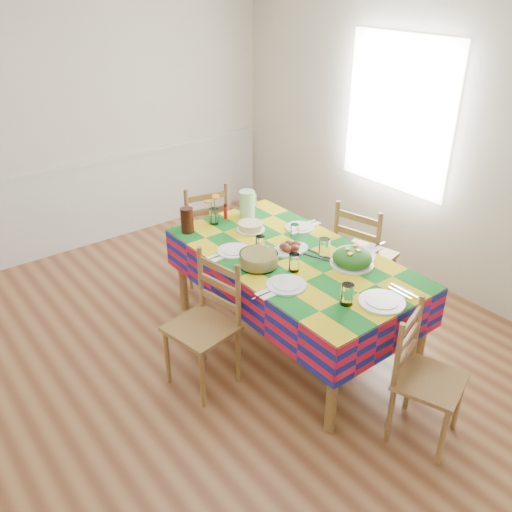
{
  "coord_description": "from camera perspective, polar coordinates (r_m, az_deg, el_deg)",
  "views": [
    {
      "loc": [
        -1.84,
        -2.82,
        2.72
      ],
      "look_at": [
        0.28,
        -0.1,
        0.85
      ],
      "focal_mm": 38.0,
      "sensor_mm": 36.0,
      "label": 1
    }
  ],
  "objects": [
    {
      "name": "room",
      "position": [
        3.64,
        -4.42,
        6.27
      ],
      "size": [
        4.58,
        5.08,
        2.78
      ],
      "color": "brown",
      "rests_on": "ground"
    },
    {
      "name": "wainscot",
      "position": [
        6.04,
        -17.44,
        5.44
      ],
      "size": [
        4.41,
        0.06,
        0.92
      ],
      "color": "silver",
      "rests_on": "room"
    },
    {
      "name": "window_right",
      "position": [
        5.27,
        14.69,
        14.21
      ],
      "size": [
        0.0,
        1.4,
        1.4
      ],
      "primitive_type": "plane",
      "rotation": [
        0.0,
        -1.57,
        0.0
      ],
      "color": "white",
      "rests_on": "room"
    },
    {
      "name": "dining_table",
      "position": [
        4.13,
        3.86,
        -1.03
      ],
      "size": [
        1.07,
        1.99,
        0.77
      ],
      "color": "brown",
      "rests_on": "room"
    },
    {
      "name": "setting_near_head",
      "position": [
        3.59,
        11.92,
        -4.43
      ],
      "size": [
        0.49,
        0.33,
        0.15
      ],
      "color": "white",
      "rests_on": "dining_table"
    },
    {
      "name": "setting_left_near",
      "position": [
        3.76,
        3.45,
        -2.2
      ],
      "size": [
        0.51,
        0.3,
        0.13
      ],
      "rotation": [
        0.0,
        0.0,
        1.57
      ],
      "color": "white",
      "rests_on": "dining_table"
    },
    {
      "name": "setting_left_far",
      "position": [
        4.13,
        -1.41,
        0.8
      ],
      "size": [
        0.48,
        0.28,
        0.13
      ],
      "rotation": [
        0.0,
        0.0,
        1.57
      ],
      "color": "white",
      "rests_on": "dining_table"
    },
    {
      "name": "setting_right_near",
      "position": [
        4.12,
        9.29,
        0.42
      ],
      "size": [
        0.58,
        0.34,
        0.15
      ],
      "rotation": [
        0.0,
        0.0,
        -1.57
      ],
      "color": "white",
      "rests_on": "dining_table"
    },
    {
      "name": "setting_right_far",
      "position": [
        4.46,
        4.48,
        2.9
      ],
      "size": [
        0.46,
        0.27,
        0.12
      ],
      "rotation": [
        0.0,
        0.0,
        -1.57
      ],
      "color": "white",
      "rests_on": "dining_table"
    },
    {
      "name": "meat_platter",
      "position": [
        4.16,
        3.62,
        0.89
      ],
      "size": [
        0.31,
        0.22,
        0.06
      ],
      "color": "white",
      "rests_on": "dining_table"
    },
    {
      "name": "salad_platter",
      "position": [
        4.0,
        10.09,
        -0.25
      ],
      "size": [
        0.32,
        0.32,
        0.13
      ],
      "color": "white",
      "rests_on": "dining_table"
    },
    {
      "name": "pasta_bowl",
      "position": [
        3.93,
        0.28,
        -0.35
      ],
      "size": [
        0.28,
        0.28,
        0.1
      ],
      "color": "white",
      "rests_on": "dining_table"
    },
    {
      "name": "cake",
      "position": [
        4.47,
        -0.57,
        3.12
      ],
      "size": [
        0.24,
        0.24,
        0.07
      ],
      "color": "white",
      "rests_on": "dining_table"
    },
    {
      "name": "serving_utensils",
      "position": [
        4.1,
        6.55,
        0.03
      ],
      "size": [
        0.14,
        0.32,
        0.01
      ],
      "color": "black",
      "rests_on": "dining_table"
    },
    {
      "name": "flower_vase",
      "position": [
        4.56,
        -4.47,
        4.65
      ],
      "size": [
        0.16,
        0.13,
        0.26
      ],
      "color": "white",
      "rests_on": "dining_table"
    },
    {
      "name": "hot_sauce",
      "position": [
        4.67,
        -3.23,
        4.72
      ],
      "size": [
        0.03,
        0.03,
        0.14
      ],
      "primitive_type": "cylinder",
      "color": "red",
      "rests_on": "dining_table"
    },
    {
      "name": "green_pitcher",
      "position": [
        4.69,
        -0.94,
        5.5
      ],
      "size": [
        0.14,
        0.14,
        0.23
      ],
      "primitive_type": "cylinder",
      "color": "#A7D797",
      "rests_on": "dining_table"
    },
    {
      "name": "tea_pitcher",
      "position": [
        4.44,
        -7.27,
        3.76
      ],
      "size": [
        0.11,
        0.11,
        0.21
      ],
      "primitive_type": "cylinder",
      "color": "black",
      "rests_on": "dining_table"
    },
    {
      "name": "name_card",
      "position": [
        3.57,
        14.1,
        -5.33
      ],
      "size": [
        0.09,
        0.03,
        0.02
      ],
      "primitive_type": "cube",
      "color": "white",
      "rests_on": "dining_table"
    },
    {
      "name": "chair_near",
      "position": [
        3.59,
        17.22,
        -12.19
      ],
      "size": [
        0.51,
        0.5,
        0.92
      ],
      "rotation": [
        0.0,
        0.0,
        0.33
      ],
      "color": "brown",
      "rests_on": "room"
    },
    {
      "name": "chair_far",
      "position": [
        5.11,
        -5.61,
        2.49
      ],
      "size": [
        0.52,
        0.5,
        1.0
      ],
      "rotation": [
        0.0,
        0.0,
        2.93
      ],
      "color": "brown",
      "rests_on": "room"
    },
    {
      "name": "chair_left",
      "position": [
        3.85,
        -5.31,
        -7.25
      ],
      "size": [
        0.48,
        0.5,
        0.98
      ],
      "rotation": [
        0.0,
        0.0,
        -1.39
      ],
      "color": "brown",
      "rests_on": "room"
    },
    {
      "name": "chair_right",
      "position": [
        4.72,
        11.12,
        -0.13
      ],
      "size": [
        0.52,
        0.54,
        1.02
      ],
      "rotation": [
        0.0,
        0.0,
        1.8
      ],
      "color": "brown",
      "rests_on": "room"
    }
  ]
}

